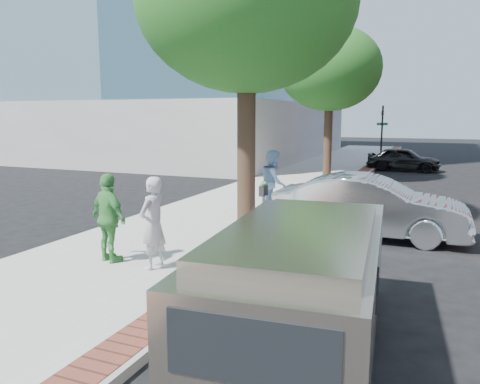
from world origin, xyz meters
The scene contains 15 objects.
ground centered at (0.00, 0.00, 0.00)m, with size 120.00×120.00×0.00m, color black.
sidewalk centered at (-1.50, 8.00, 0.07)m, with size 5.00×60.00×0.15m, color #9E9991.
brick_strip centered at (0.70, 8.00, 0.15)m, with size 0.60×60.00×0.01m, color brown.
curb centered at (1.05, 8.00, 0.07)m, with size 0.10×60.00×0.15m, color gray.
office_base centered at (-13.00, 22.00, 2.00)m, with size 18.20×22.20×4.00m, color gray.
signal_near centered at (0.90, 22.00, 2.25)m, with size 0.70×0.15×3.80m.
tree_near centered at (-0.60, 1.90, 6.17)m, with size 6.00×6.00×8.51m.
tree_far centered at (-0.50, 12.00, 5.30)m, with size 4.80×4.80×7.14m.
parking_meter centered at (0.69, -0.20, 1.21)m, with size 0.12×0.32×1.47m.
person_gray centered at (-0.70, -2.73, 1.07)m, with size 0.67×0.44×1.83m, color #A1A1A5.
person_officer centered at (-0.17, 3.04, 1.14)m, with size 0.96×0.75×1.98m, color #98C4EB.
person_green centered at (-1.75, -2.74, 1.07)m, with size 1.08×0.45×1.85m, color #459947.
sedan_silver centered at (2.83, 2.01, 0.81)m, with size 1.71×4.91×1.62m, color #B4B7BC.
bg_car centered at (2.60, 18.03, 0.69)m, with size 1.62×4.02×1.37m, color black.
van centered at (2.84, -4.48, 0.99)m, with size 2.29×5.05×1.81m.
Camera 1 is at (4.37, -10.32, 3.15)m, focal length 35.00 mm.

